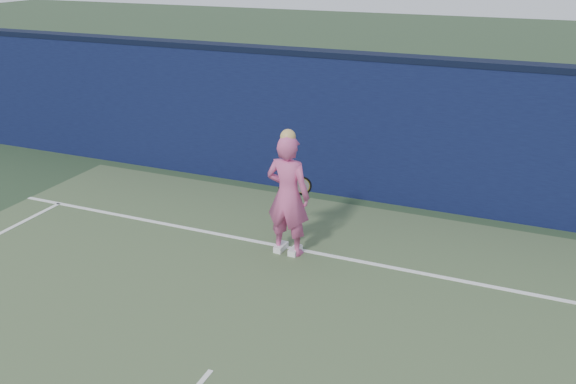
% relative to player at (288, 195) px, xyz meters
% --- Properties ---
extents(backstop_wall, '(24.00, 0.40, 2.50)m').
position_rel_player_xyz_m(backstop_wall, '(0.31, 2.61, 0.33)').
color(backstop_wall, black).
rests_on(backstop_wall, ground).
extents(wall_cap, '(24.00, 0.42, 0.10)m').
position_rel_player_xyz_m(wall_cap, '(0.31, 2.61, 1.63)').
color(wall_cap, black).
rests_on(wall_cap, backstop_wall).
extents(player, '(0.69, 0.48, 1.91)m').
position_rel_player_xyz_m(player, '(0.00, 0.00, 0.00)').
color(player, '#CB4F88').
rests_on(player, ground).
extents(racket, '(0.55, 0.12, 0.29)m').
position_rel_player_xyz_m(racket, '(0.02, 0.45, -0.01)').
color(racket, black).
rests_on(racket, ground).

